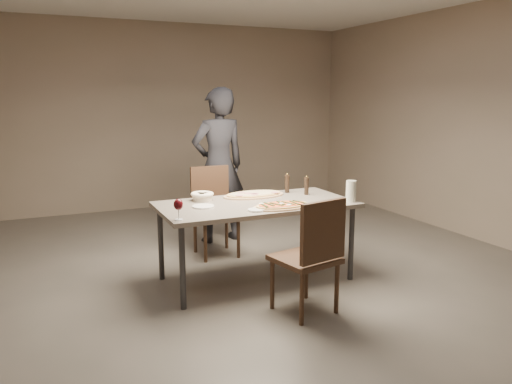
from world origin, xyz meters
name	(u,v)px	position (x,y,z in m)	size (l,w,h in m)	color
room	(256,132)	(0.00, 0.00, 1.40)	(7.00, 7.00, 7.00)	#5C564F
dining_table	(256,209)	(0.00, 0.00, 0.69)	(1.80, 0.90, 0.75)	slate
zucchini_pizza	(282,206)	(0.13, -0.28, 0.77)	(0.55, 0.30, 0.05)	tan
ham_pizza	(254,195)	(0.10, 0.28, 0.77)	(0.62, 0.35, 0.04)	tan
bread_basket	(202,196)	(-0.43, 0.29, 0.80)	(0.22, 0.22, 0.08)	#F2E4C4
oil_dish	(256,210)	(-0.14, -0.31, 0.76)	(0.14, 0.14, 0.02)	white
pepper_mill_left	(287,184)	(0.49, 0.31, 0.84)	(0.05, 0.05, 0.20)	black
pepper_mill_right	(307,186)	(0.61, 0.13, 0.84)	(0.05, 0.05, 0.19)	black
carafe	(351,191)	(0.83, -0.32, 0.85)	(0.10, 0.10, 0.20)	silver
wine_glass	(178,205)	(-0.83, -0.34, 0.87)	(0.08, 0.08, 0.17)	silver
side_plate	(203,206)	(-0.51, 0.02, 0.76)	(0.20, 0.20, 0.01)	white
chair_near	(313,251)	(0.09, -0.89, 0.53)	(0.53, 0.53, 0.95)	#3B2619
chair_far	(213,206)	(-0.09, 0.94, 0.54)	(0.46, 0.46, 0.96)	#3B2619
diner	(219,166)	(0.13, 1.37, 0.91)	(0.66, 0.44, 1.82)	black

